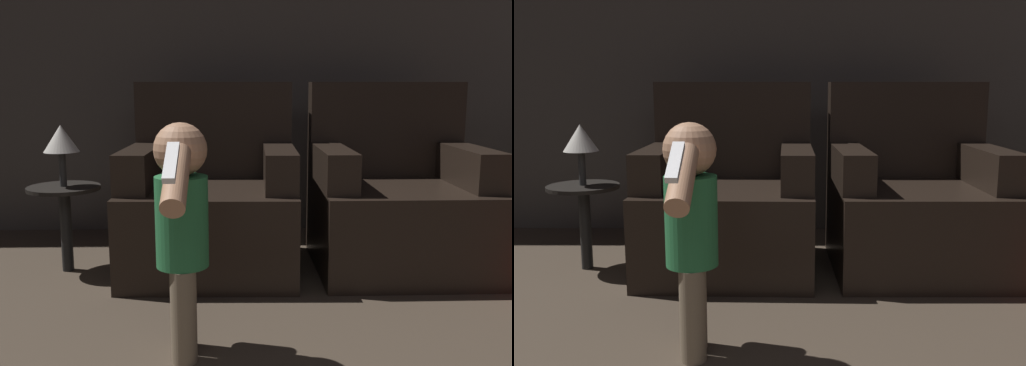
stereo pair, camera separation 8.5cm
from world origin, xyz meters
The scene contains 6 objects.
wall_back centered at (0.00, 4.50, 1.30)m, with size 8.40×0.05×2.60m.
armchair_left centered at (-0.25, 3.66, 0.34)m, with size 0.90×0.86×0.99m.
armchair_right centered at (0.75, 3.66, 0.34)m, with size 0.89×0.84×0.99m.
person_toddler centered at (-0.30, 2.61, 0.50)m, with size 0.19×0.59×0.85m.
side_table centered at (-1.02, 3.61, 0.36)m, with size 0.37×0.37×0.46m.
lamp centered at (-1.02, 3.61, 0.70)m, with size 0.18×0.18×0.32m.
Camera 1 is at (-0.10, 0.65, 0.98)m, focal length 40.00 mm.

